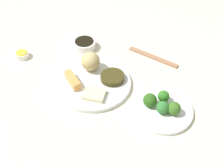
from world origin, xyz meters
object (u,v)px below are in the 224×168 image
at_px(broccoli_plate, 162,110).
at_px(chopsticks_pair, 153,57).
at_px(main_plate, 93,83).
at_px(sauce_ramekin_hot_mustard, 22,55).
at_px(soy_sauce_bowl, 84,45).

xyz_separation_m(broccoli_plate, chopsticks_pair, (0.29, -0.01, -0.00)).
bearing_deg(chopsticks_pair, main_plate, 120.34).
height_order(broccoli_plate, chopsticks_pair, broccoli_plate).
relative_size(sauce_ramekin_hot_mustard, chopsticks_pair, 0.25).
height_order(main_plate, broccoli_plate, main_plate).
bearing_deg(soy_sauce_bowl, sauce_ramekin_hot_mustard, 101.36).
xyz_separation_m(main_plate, chopsticks_pair, (0.15, -0.25, -0.00)).
xyz_separation_m(sauce_ramekin_hot_mustard, chopsticks_pair, (-0.03, -0.55, -0.01)).
height_order(soy_sauce_bowl, chopsticks_pair, soy_sauce_bowl).
xyz_separation_m(main_plate, soy_sauce_bowl, (0.23, 0.04, 0.01)).
bearing_deg(sauce_ramekin_hot_mustard, main_plate, -121.48).
height_order(soy_sauce_bowl, sauce_ramekin_hot_mustard, soy_sauce_bowl).
bearing_deg(broccoli_plate, chopsticks_pair, -2.75).
bearing_deg(soy_sauce_bowl, chopsticks_pair, -106.55).
bearing_deg(chopsticks_pair, sauce_ramekin_hot_mustard, 86.51).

